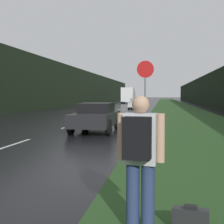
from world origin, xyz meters
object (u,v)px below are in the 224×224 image
at_px(car_passing_near, 96,117).
at_px(car_passing_far, 137,104).
at_px(stop_sign, 145,91).
at_px(suitcase, 190,220).
at_px(delivery_truck, 128,95).
at_px(hitchhiker_with_backpack, 140,155).

relative_size(car_passing_near, car_passing_far, 0.89).
distance_m(stop_sign, suitcase, 8.98).
bearing_deg(suitcase, car_passing_near, 116.50).
xyz_separation_m(suitcase, delivery_truck, (-7.60, 63.41, 1.62)).
relative_size(hitchhiker_with_backpack, car_passing_far, 0.37).
relative_size(car_passing_near, delivery_truck, 0.60).
bearing_deg(suitcase, delivery_truck, 105.07).
relative_size(stop_sign, hitchhiker_with_backpack, 1.81).
bearing_deg(suitcase, stop_sign, 105.08).
xyz_separation_m(stop_sign, delivery_truck, (-6.55, 54.66, -0.14)).
bearing_deg(car_passing_near, delivery_truck, -85.57).
distance_m(car_passing_near, delivery_truck, 52.93).
bearing_deg(stop_sign, suitcase, -83.15).
bearing_deg(hitchhiker_with_backpack, suitcase, 22.24).
height_order(car_passing_near, delivery_truck, delivery_truck).
xyz_separation_m(car_passing_far, delivery_truck, (-4.09, 27.53, 1.08)).
bearing_deg(car_passing_near, stop_sign, 142.31).
bearing_deg(hitchhiker_with_backpack, car_passing_near, 113.15).
distance_m(stop_sign, car_passing_far, 27.28).
relative_size(suitcase, delivery_truck, 0.07).
height_order(stop_sign, suitcase, stop_sign).
height_order(stop_sign, hitchhiker_with_backpack, stop_sign).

